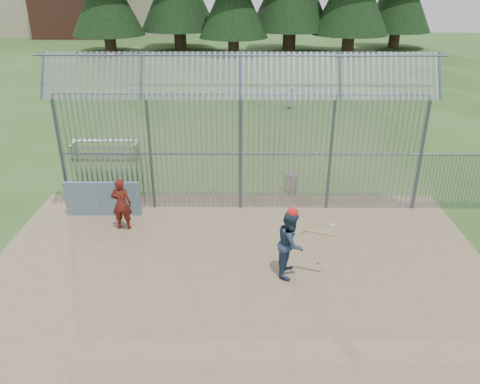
{
  "coord_description": "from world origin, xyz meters",
  "views": [
    {
      "loc": [
        0.12,
        -11.14,
        7.37
      ],
      "look_at": [
        0.0,
        2.0,
        1.3
      ],
      "focal_mm": 35.0,
      "sensor_mm": 36.0,
      "label": 1
    }
  ],
  "objects_px": {
    "batter": "(291,243)",
    "trash_can": "(291,182)",
    "onlooker": "(122,204)",
    "bleacher": "(105,149)",
    "dugout_wall": "(103,199)"
  },
  "relations": [
    {
      "from": "trash_can",
      "to": "bleacher",
      "type": "height_order",
      "value": "trash_can"
    },
    {
      "from": "onlooker",
      "to": "trash_can",
      "type": "bearing_deg",
      "value": -151.52
    },
    {
      "from": "batter",
      "to": "trash_can",
      "type": "distance_m",
      "value": 5.41
    },
    {
      "from": "dugout_wall",
      "to": "trash_can",
      "type": "bearing_deg",
      "value": 17.08
    },
    {
      "from": "dugout_wall",
      "to": "bleacher",
      "type": "bearing_deg",
      "value": 104.6
    },
    {
      "from": "trash_can",
      "to": "bleacher",
      "type": "bearing_deg",
      "value": 156.16
    },
    {
      "from": "batter",
      "to": "bleacher",
      "type": "relative_size",
      "value": 0.62
    },
    {
      "from": "onlooker",
      "to": "trash_can",
      "type": "xyz_separation_m",
      "value": [
        5.6,
        2.91,
        -0.5
      ]
    },
    {
      "from": "batter",
      "to": "bleacher",
      "type": "distance_m",
      "value": 11.54
    },
    {
      "from": "dugout_wall",
      "to": "bleacher",
      "type": "xyz_separation_m",
      "value": [
        -1.43,
        5.48,
        -0.21
      ]
    },
    {
      "from": "dugout_wall",
      "to": "onlooker",
      "type": "xyz_separation_m",
      "value": [
        0.88,
        -0.92,
        0.26
      ]
    },
    {
      "from": "onlooker",
      "to": "bleacher",
      "type": "distance_m",
      "value": 6.82
    },
    {
      "from": "onlooker",
      "to": "bleacher",
      "type": "bearing_deg",
      "value": -69.18
    },
    {
      "from": "onlooker",
      "to": "trash_can",
      "type": "distance_m",
      "value": 6.33
    },
    {
      "from": "bleacher",
      "to": "batter",
      "type": "bearing_deg",
      "value": -50.1
    }
  ]
}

